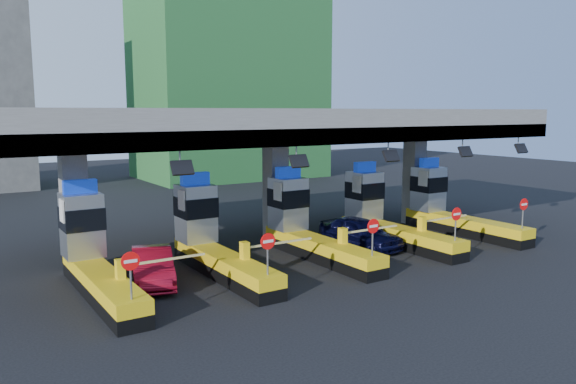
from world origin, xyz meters
TOP-DOWN VIEW (x-y plane):
  - ground at (0.00, 0.00)m, footprint 120.00×120.00m
  - toll_canopy at (0.00, 2.87)m, footprint 28.00×12.09m
  - toll_lane_far_left at (-10.00, 0.28)m, footprint 4.43×8.00m
  - toll_lane_left at (-5.00, 0.28)m, footprint 4.43×8.00m
  - toll_lane_center at (0.00, 0.28)m, footprint 4.43×8.00m
  - toll_lane_right at (5.00, 0.28)m, footprint 4.43×8.00m
  - toll_lane_far_right at (10.00, 0.28)m, footprint 4.43×8.00m
  - bg_building_scaffold at (12.00, 32.00)m, footprint 18.00×12.00m
  - van at (3.03, -0.23)m, footprint 2.43×4.90m
  - red_car at (-7.84, -0.34)m, footprint 2.69×4.65m

SIDE VIEW (x-z plane):
  - ground at x=0.00m, z-range 0.00..0.00m
  - red_car at x=-7.84m, z-range 0.00..1.45m
  - van at x=3.03m, z-range 0.00..1.61m
  - toll_lane_far_left at x=-10.00m, z-range -0.68..3.47m
  - toll_lane_left at x=-5.00m, z-range -0.68..3.47m
  - toll_lane_center at x=0.00m, z-range -0.68..3.47m
  - toll_lane_right at x=5.00m, z-range -0.68..3.47m
  - toll_lane_far_right at x=10.00m, z-range -0.68..3.47m
  - toll_canopy at x=0.00m, z-range 2.63..9.63m
  - bg_building_scaffold at x=12.00m, z-range 0.00..28.00m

